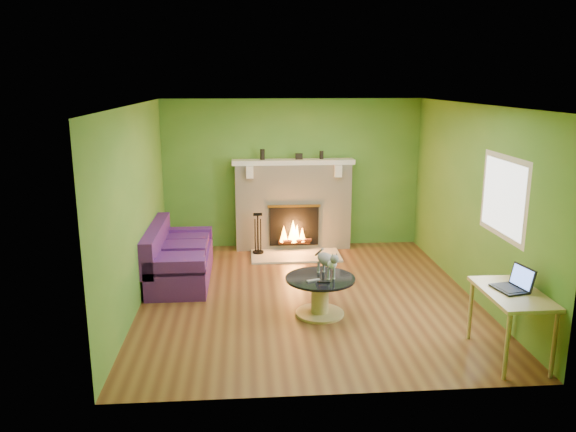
# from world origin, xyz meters

# --- Properties ---
(floor) EXTENTS (5.00, 5.00, 0.00)m
(floor) POSITION_xyz_m (0.00, 0.00, 0.00)
(floor) COLOR brown
(floor) RESTS_ON ground
(ceiling) EXTENTS (5.00, 5.00, 0.00)m
(ceiling) POSITION_xyz_m (0.00, 0.00, 2.60)
(ceiling) COLOR white
(ceiling) RESTS_ON wall_back
(wall_back) EXTENTS (5.00, 0.00, 5.00)m
(wall_back) POSITION_xyz_m (0.00, 2.50, 1.30)
(wall_back) COLOR #458029
(wall_back) RESTS_ON floor
(wall_front) EXTENTS (5.00, 0.00, 5.00)m
(wall_front) POSITION_xyz_m (0.00, -2.50, 1.30)
(wall_front) COLOR #458029
(wall_front) RESTS_ON floor
(wall_left) EXTENTS (0.00, 5.00, 5.00)m
(wall_left) POSITION_xyz_m (-2.25, 0.00, 1.30)
(wall_left) COLOR #458029
(wall_left) RESTS_ON floor
(wall_right) EXTENTS (0.00, 5.00, 5.00)m
(wall_right) POSITION_xyz_m (2.25, 0.00, 1.30)
(wall_right) COLOR #458029
(wall_right) RESTS_ON floor
(window_frame) EXTENTS (0.00, 1.20, 1.20)m
(window_frame) POSITION_xyz_m (2.24, -0.90, 1.55)
(window_frame) COLOR silver
(window_frame) RESTS_ON wall_right
(window_pane) EXTENTS (0.00, 1.06, 1.06)m
(window_pane) POSITION_xyz_m (2.23, -0.90, 1.55)
(window_pane) COLOR white
(window_pane) RESTS_ON wall_right
(fireplace) EXTENTS (2.10, 0.46, 1.58)m
(fireplace) POSITION_xyz_m (0.00, 2.32, 0.77)
(fireplace) COLOR beige
(fireplace) RESTS_ON floor
(hearth) EXTENTS (1.50, 0.75, 0.03)m
(hearth) POSITION_xyz_m (0.00, 1.80, 0.01)
(hearth) COLOR beige
(hearth) RESTS_ON floor
(mantel) EXTENTS (2.10, 0.28, 0.08)m
(mantel) POSITION_xyz_m (0.00, 2.30, 1.54)
(mantel) COLOR white
(mantel) RESTS_ON fireplace
(sofa) EXTENTS (0.86, 1.83, 0.82)m
(sofa) POSITION_xyz_m (-1.86, 0.83, 0.32)
(sofa) COLOR #4E1A65
(sofa) RESTS_ON floor
(coffee_table) EXTENTS (0.88, 0.88, 0.50)m
(coffee_table) POSITION_xyz_m (0.09, -0.63, 0.29)
(coffee_table) COLOR tan
(coffee_table) RESTS_ON floor
(desk) EXTENTS (0.59, 1.01, 0.75)m
(desk) POSITION_xyz_m (1.95, -1.90, 0.66)
(desk) COLOR tan
(desk) RESTS_ON floor
(cat) EXTENTS (0.37, 0.61, 0.36)m
(cat) POSITION_xyz_m (0.17, -0.58, 0.68)
(cat) COLOR #5D5D62
(cat) RESTS_ON coffee_table
(remote_silver) EXTENTS (0.18, 0.10, 0.02)m
(remote_silver) POSITION_xyz_m (-0.01, -0.75, 0.51)
(remote_silver) COLOR gray
(remote_silver) RESTS_ON coffee_table
(remote_black) EXTENTS (0.16, 0.06, 0.02)m
(remote_black) POSITION_xyz_m (0.11, -0.81, 0.51)
(remote_black) COLOR black
(remote_black) RESTS_ON coffee_table
(laptop) EXTENTS (0.37, 0.40, 0.26)m
(laptop) POSITION_xyz_m (1.93, -1.85, 0.88)
(laptop) COLOR black
(laptop) RESTS_ON desk
(fire_tools) EXTENTS (0.19, 0.19, 0.71)m
(fire_tools) POSITION_xyz_m (-0.63, 1.95, 0.38)
(fire_tools) COLOR black
(fire_tools) RESTS_ON hearth
(mantel_vase_left) EXTENTS (0.08, 0.08, 0.18)m
(mantel_vase_left) POSITION_xyz_m (-0.53, 2.33, 1.67)
(mantel_vase_left) COLOR black
(mantel_vase_left) RESTS_ON mantel
(mantel_vase_right) EXTENTS (0.07, 0.07, 0.14)m
(mantel_vase_right) POSITION_xyz_m (0.49, 2.33, 1.65)
(mantel_vase_right) COLOR black
(mantel_vase_right) RESTS_ON mantel
(mantel_box) EXTENTS (0.12, 0.08, 0.10)m
(mantel_box) POSITION_xyz_m (0.10, 2.33, 1.63)
(mantel_box) COLOR black
(mantel_box) RESTS_ON mantel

